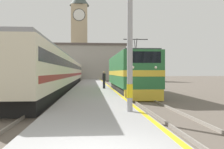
{
  "coord_description": "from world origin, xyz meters",
  "views": [
    {
      "loc": [
        -0.17,
        -5.44,
        2.1
      ],
      "look_at": [
        2.04,
        21.93,
        1.85
      ],
      "focal_mm": 42.0,
      "sensor_mm": 36.0,
      "label": 1
    }
  ],
  "objects_px": {
    "locomotive_train": "(129,73)",
    "catenary_mast": "(132,21)",
    "passenger_train": "(64,72)",
    "person_on_platform": "(104,79)",
    "clock_tower": "(79,32)"
  },
  "relations": [
    {
      "from": "passenger_train",
      "to": "person_on_platform",
      "type": "relative_size",
      "value": 28.64
    },
    {
      "from": "passenger_train",
      "to": "person_on_platform",
      "type": "distance_m",
      "value": 10.81
    },
    {
      "from": "locomotive_train",
      "to": "person_on_platform",
      "type": "height_order",
      "value": "locomotive_train"
    },
    {
      "from": "locomotive_train",
      "to": "passenger_train",
      "type": "bearing_deg",
      "value": 121.38
    },
    {
      "from": "passenger_train",
      "to": "catenary_mast",
      "type": "distance_m",
      "value": 26.29
    },
    {
      "from": "locomotive_train",
      "to": "passenger_train",
      "type": "distance_m",
      "value": 14.17
    },
    {
      "from": "passenger_train",
      "to": "clock_tower",
      "type": "bearing_deg",
      "value": 89.55
    },
    {
      "from": "locomotive_train",
      "to": "catenary_mast",
      "type": "height_order",
      "value": "catenary_mast"
    },
    {
      "from": "catenary_mast",
      "to": "person_on_platform",
      "type": "height_order",
      "value": "catenary_mast"
    },
    {
      "from": "catenary_mast",
      "to": "passenger_train",
      "type": "bearing_deg",
      "value": 102.07
    },
    {
      "from": "locomotive_train",
      "to": "catenary_mast",
      "type": "relative_size",
      "value": 1.81
    },
    {
      "from": "locomotive_train",
      "to": "catenary_mast",
      "type": "bearing_deg",
      "value": -97.99
    },
    {
      "from": "passenger_train",
      "to": "clock_tower",
      "type": "xyz_separation_m",
      "value": [
        0.32,
        40.96,
        11.74
      ]
    },
    {
      "from": "catenary_mast",
      "to": "locomotive_train",
      "type": "bearing_deg",
      "value": 82.01
    },
    {
      "from": "person_on_platform",
      "to": "clock_tower",
      "type": "height_order",
      "value": "clock_tower"
    }
  ]
}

